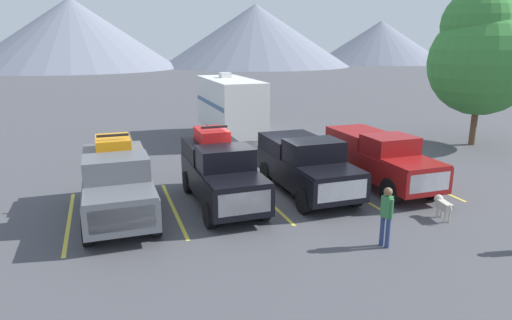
{
  "coord_description": "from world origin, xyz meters",
  "views": [
    {
      "loc": [
        -5.39,
        -15.38,
        5.61
      ],
      "look_at": [
        0.0,
        0.38,
        1.2
      ],
      "focal_mm": 31.62,
      "sensor_mm": 36.0,
      "label": 1
    }
  ],
  "objects_px": {
    "pickup_truck_a": "(117,181)",
    "pickup_truck_b": "(220,171)",
    "pickup_truck_d": "(378,157)",
    "person_b": "(386,213)",
    "camper_trailer_a": "(230,105)",
    "dog": "(442,204)",
    "pickup_truck_c": "(306,164)"
  },
  "relations": [
    {
      "from": "dog",
      "to": "pickup_truck_b",
      "type": "bearing_deg",
      "value": 149.82
    },
    {
      "from": "pickup_truck_c",
      "to": "pickup_truck_d",
      "type": "xyz_separation_m",
      "value": [
        3.15,
        -0.05,
        0.02
      ]
    },
    {
      "from": "pickup_truck_d",
      "to": "camper_trailer_a",
      "type": "distance_m",
      "value": 10.98
    },
    {
      "from": "camper_trailer_a",
      "to": "person_b",
      "type": "distance_m",
      "value": 15.48
    },
    {
      "from": "person_b",
      "to": "dog",
      "type": "bearing_deg",
      "value": 21.65
    },
    {
      "from": "camper_trailer_a",
      "to": "dog",
      "type": "relative_size",
      "value": 8.44
    },
    {
      "from": "pickup_truck_a",
      "to": "pickup_truck_c",
      "type": "distance_m",
      "value": 6.83
    },
    {
      "from": "pickup_truck_b",
      "to": "dog",
      "type": "bearing_deg",
      "value": -30.18
    },
    {
      "from": "pickup_truck_a",
      "to": "pickup_truck_c",
      "type": "relative_size",
      "value": 1.03
    },
    {
      "from": "pickup_truck_b",
      "to": "dog",
      "type": "relative_size",
      "value": 5.56
    },
    {
      "from": "pickup_truck_d",
      "to": "camper_trailer_a",
      "type": "bearing_deg",
      "value": 106.8
    },
    {
      "from": "pickup_truck_a",
      "to": "dog",
      "type": "distance_m",
      "value": 10.62
    },
    {
      "from": "pickup_truck_c",
      "to": "camper_trailer_a",
      "type": "xyz_separation_m",
      "value": [
        -0.01,
        10.43,
        0.87
      ]
    },
    {
      "from": "person_b",
      "to": "pickup_truck_c",
      "type": "bearing_deg",
      "value": 91.31
    },
    {
      "from": "pickup_truck_a",
      "to": "person_b",
      "type": "relative_size",
      "value": 3.12
    },
    {
      "from": "pickup_truck_b",
      "to": "person_b",
      "type": "bearing_deg",
      "value": -54.95
    },
    {
      "from": "camper_trailer_a",
      "to": "pickup_truck_a",
      "type": "bearing_deg",
      "value": -122.83
    },
    {
      "from": "pickup_truck_b",
      "to": "pickup_truck_d",
      "type": "distance_m",
      "value": 6.49
    },
    {
      "from": "pickup_truck_b",
      "to": "pickup_truck_a",
      "type": "bearing_deg",
      "value": -179.34
    },
    {
      "from": "pickup_truck_a",
      "to": "pickup_truck_b",
      "type": "xyz_separation_m",
      "value": [
        3.49,
        0.04,
        0.01
      ]
    },
    {
      "from": "pickup_truck_b",
      "to": "camper_trailer_a",
      "type": "bearing_deg",
      "value": 72.46
    },
    {
      "from": "camper_trailer_a",
      "to": "pickup_truck_b",
      "type": "bearing_deg",
      "value": -107.54
    },
    {
      "from": "pickup_truck_d",
      "to": "person_b",
      "type": "relative_size",
      "value": 3.31
    },
    {
      "from": "pickup_truck_a",
      "to": "pickup_truck_d",
      "type": "relative_size",
      "value": 0.94
    },
    {
      "from": "pickup_truck_a",
      "to": "camper_trailer_a",
      "type": "xyz_separation_m",
      "value": [
        6.82,
        10.57,
        0.8
      ]
    },
    {
      "from": "pickup_truck_c",
      "to": "person_b",
      "type": "bearing_deg",
      "value": -88.69
    },
    {
      "from": "person_b",
      "to": "dog",
      "type": "height_order",
      "value": "person_b"
    },
    {
      "from": "dog",
      "to": "person_b",
      "type": "bearing_deg",
      "value": -158.35
    },
    {
      "from": "pickup_truck_a",
      "to": "pickup_truck_d",
      "type": "height_order",
      "value": "pickup_truck_a"
    },
    {
      "from": "pickup_truck_c",
      "to": "person_b",
      "type": "height_order",
      "value": "pickup_truck_c"
    },
    {
      "from": "person_b",
      "to": "dog",
      "type": "xyz_separation_m",
      "value": [
        2.98,
        1.18,
        -0.51
      ]
    },
    {
      "from": "pickup_truck_a",
      "to": "dog",
      "type": "bearing_deg",
      "value": -20.45
    }
  ]
}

